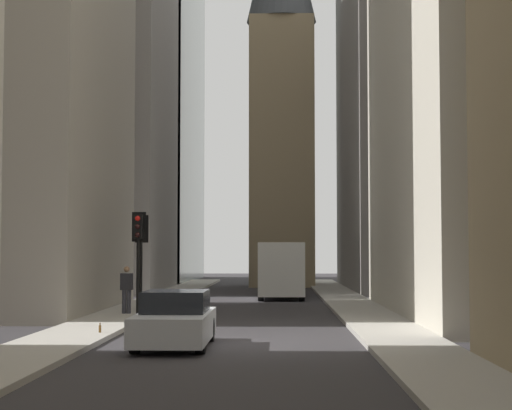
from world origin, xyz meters
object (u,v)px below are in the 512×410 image
object	(u,v)px
sedan_silver	(175,321)
traffic_light_far_junction	(141,240)
discarded_bottle	(100,329)
delivery_truck	(281,270)
traffic_light_midblock	(138,239)
pedestrian	(127,288)

from	to	relation	value
sedan_silver	traffic_light_far_junction	xyz separation A→B (m)	(11.58, 2.78, 2.21)
sedan_silver	discarded_bottle	size ratio (longest dim) A/B	15.93
delivery_truck	discarded_bottle	distance (m)	20.01
discarded_bottle	traffic_light_far_junction	bearing A→B (deg)	2.36
traffic_light_midblock	discarded_bottle	world-z (taller)	traffic_light_midblock
sedan_silver	pedestrian	distance (m)	9.82
sedan_silver	traffic_light_far_junction	size ratio (longest dim) A/B	1.16
traffic_light_midblock	pedestrian	bearing A→B (deg)	83.41
delivery_truck	traffic_light_midblock	bearing A→B (deg)	156.54
pedestrian	delivery_truck	bearing A→B (deg)	-25.18
delivery_truck	traffic_light_midblock	xyz separation A→B (m)	(-12.25, 5.32, 1.42)
traffic_light_far_junction	pedestrian	bearing A→B (deg)	175.98
traffic_light_midblock	traffic_light_far_junction	world-z (taller)	traffic_light_midblock
discarded_bottle	delivery_truck	bearing A→B (deg)	-15.09
discarded_bottle	traffic_light_midblock	bearing A→B (deg)	0.97
delivery_truck	sedan_silver	distance (m)	21.76
traffic_light_far_junction	sedan_silver	bearing A→B (deg)	-166.49
traffic_light_far_junction	discarded_bottle	size ratio (longest dim) A/B	13.78
delivery_truck	traffic_light_far_junction	world-z (taller)	traffic_light_far_junction
sedan_silver	traffic_light_midblock	distance (m)	9.89
sedan_silver	traffic_light_midblock	size ratio (longest dim) A/B	1.15
traffic_light_midblock	traffic_light_far_junction	size ratio (longest dim) A/B	1.00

